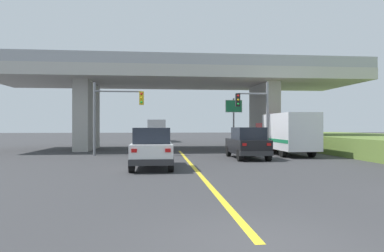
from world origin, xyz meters
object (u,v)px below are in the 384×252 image
object	(u,v)px
suv_lead	(152,148)
traffic_signal_farside	(112,108)
semi_truck_distant	(157,130)
suv_crossing	(247,143)
box_truck	(286,133)
traffic_signal_nearside	(257,110)
highway_sign	(234,112)

from	to	relation	value
suv_lead	traffic_signal_farside	distance (m)	8.40
traffic_signal_farside	semi_truck_distant	distance (m)	22.94
suv_crossing	semi_truck_distant	bearing A→B (deg)	103.14
box_truck	semi_truck_distant	bearing A→B (deg)	112.55
traffic_signal_nearside	suv_lead	bearing A→B (deg)	-135.34
suv_lead	traffic_signal_farside	world-z (taller)	traffic_signal_farside
suv_crossing	box_truck	xyz separation A→B (m)	(3.65, 2.86, 0.58)
suv_crossing	traffic_signal_nearside	size ratio (longest dim) A/B	0.85
traffic_signal_nearside	semi_truck_distant	bearing A→B (deg)	108.20
traffic_signal_farside	semi_truck_distant	xyz separation A→B (m)	(3.06, 22.67, -1.79)
traffic_signal_farside	suv_lead	bearing A→B (deg)	-68.64
box_truck	semi_truck_distant	distance (m)	24.93
suv_lead	semi_truck_distant	bearing A→B (deg)	89.77
suv_lead	suv_crossing	size ratio (longest dim) A/B	1.05
suv_crossing	traffic_signal_farside	xyz separation A→B (m)	(-8.98, 3.21, 2.34)
traffic_signal_farside	suv_crossing	bearing A→B (deg)	-19.70
traffic_signal_nearside	highway_sign	world-z (taller)	traffic_signal_nearside
suv_lead	box_truck	xyz separation A→B (m)	(9.68, 7.16, 0.58)
suv_lead	box_truck	world-z (taller)	box_truck
traffic_signal_nearside	highway_sign	bearing A→B (deg)	98.60
suv_lead	suv_crossing	world-z (taller)	same
suv_lead	highway_sign	distance (m)	14.13
suv_lead	box_truck	bearing A→B (deg)	36.50
suv_crossing	traffic_signal_nearside	world-z (taller)	traffic_signal_nearside
highway_sign	suv_lead	bearing A→B (deg)	-119.60
box_truck	traffic_signal_nearside	size ratio (longest dim) A/B	1.41
suv_lead	traffic_signal_farside	xyz separation A→B (m)	(-2.94, 7.52, 2.34)
suv_crossing	traffic_signal_farside	bearing A→B (deg)	160.57
traffic_signal_farside	semi_truck_distant	world-z (taller)	traffic_signal_farside
traffic_signal_nearside	suv_crossing	bearing A→B (deg)	-115.85
traffic_signal_nearside	semi_truck_distant	xyz separation A→B (m)	(-7.46, 22.69, -1.73)
box_truck	traffic_signal_farside	world-z (taller)	traffic_signal_farside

